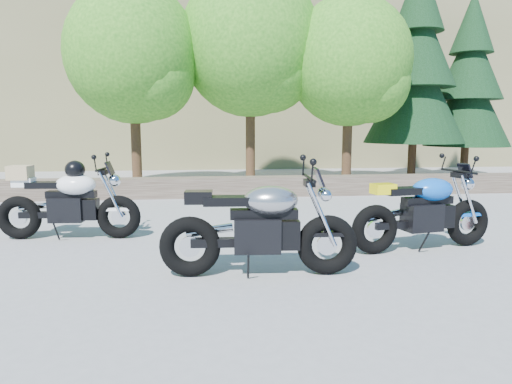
% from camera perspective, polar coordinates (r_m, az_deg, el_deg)
% --- Properties ---
extents(ground, '(90.00, 90.00, 0.00)m').
position_cam_1_polar(ground, '(6.36, -0.75, -8.00)').
color(ground, gray).
rests_on(ground, ground).
extents(stone_wall, '(22.00, 0.55, 0.50)m').
position_cam_1_polar(stone_wall, '(11.70, -3.53, 0.65)').
color(stone_wall, '#483B30').
rests_on(stone_wall, ground).
extents(hillside, '(80.00, 30.00, 15.00)m').
position_cam_1_polar(hillside, '(34.75, -0.60, 17.60)').
color(hillside, olive).
rests_on(hillside, ground).
extents(tree_decid_left, '(3.67, 3.67, 5.62)m').
position_cam_1_polar(tree_decid_left, '(13.47, -14.70, 15.82)').
color(tree_decid_left, '#382314').
rests_on(tree_decid_left, ground).
extents(tree_decid_mid, '(4.08, 4.08, 6.24)m').
position_cam_1_polar(tree_decid_mid, '(13.89, -0.24, 17.53)').
color(tree_decid_mid, '#382314').
rests_on(tree_decid_mid, ground).
extents(tree_decid_right, '(3.54, 3.54, 5.41)m').
position_cam_1_polar(tree_decid_right, '(13.83, 12.08, 15.13)').
color(tree_decid_right, '#382314').
rests_on(tree_decid_right, ground).
extents(conifer_near, '(3.17, 3.17, 7.06)m').
position_cam_1_polar(conifer_near, '(15.94, 19.40, 14.55)').
color(conifer_near, '#382314').
rests_on(conifer_near, ground).
extents(conifer_far, '(2.82, 2.82, 6.27)m').
position_cam_1_polar(conifer_far, '(17.47, 25.10, 12.30)').
color(conifer_far, '#382314').
rests_on(conifer_far, ground).
extents(silver_bike, '(2.38, 0.75, 1.19)m').
position_cam_1_polar(silver_bike, '(5.43, 0.56, -4.52)').
color(silver_bike, black).
rests_on(silver_bike, ground).
extents(white_bike, '(2.26, 0.72, 1.25)m').
position_cam_1_polar(white_bike, '(7.80, -22.48, -1.01)').
color(white_bike, black).
rests_on(white_bike, ground).
extents(blue_bike, '(2.27, 0.74, 1.14)m').
position_cam_1_polar(blue_bike, '(7.01, 20.30, -2.33)').
color(blue_bike, black).
rests_on(blue_bike, ground).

